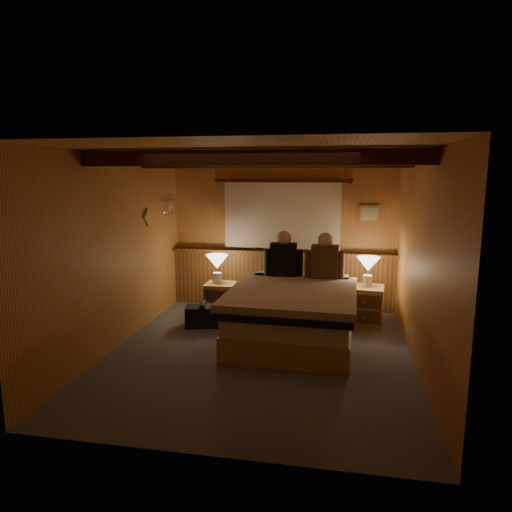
% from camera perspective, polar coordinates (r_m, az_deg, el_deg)
% --- Properties ---
extents(floor, '(4.20, 4.20, 0.00)m').
position_cam_1_polar(floor, '(5.67, 0.45, -12.06)').
color(floor, '#545B64').
rests_on(floor, ground).
extents(ceiling, '(4.20, 4.20, 0.00)m').
position_cam_1_polar(ceiling, '(5.26, 0.49, 12.93)').
color(ceiling, tan).
rests_on(ceiling, wall_back).
extents(wall_back, '(3.60, 0.00, 3.60)m').
position_cam_1_polar(wall_back, '(7.39, 3.32, 2.78)').
color(wall_back, '#CC8C49').
rests_on(wall_back, floor).
extents(wall_left, '(0.00, 4.20, 4.20)m').
position_cam_1_polar(wall_left, '(5.92, -16.96, 0.52)').
color(wall_left, '#CC8C49').
rests_on(wall_left, floor).
extents(wall_right, '(0.00, 4.20, 4.20)m').
position_cam_1_polar(wall_right, '(5.33, 19.88, -0.66)').
color(wall_right, '#CC8C49').
rests_on(wall_right, floor).
extents(wall_front, '(3.60, 0.00, 3.60)m').
position_cam_1_polar(wall_front, '(3.34, -5.87, -6.29)').
color(wall_front, '#CC8C49').
rests_on(wall_front, floor).
extents(wainscot, '(3.60, 0.23, 0.94)m').
position_cam_1_polar(wainscot, '(7.45, 3.20, -2.74)').
color(wainscot, brown).
rests_on(wainscot, wall_back).
extents(curtain_window, '(2.18, 0.09, 1.11)m').
position_cam_1_polar(curtain_window, '(7.29, 3.27, 5.21)').
color(curtain_window, '#3F1D0F').
rests_on(curtain_window, wall_back).
extents(ceiling_beams, '(3.60, 1.65, 0.16)m').
position_cam_1_polar(ceiling_beams, '(5.40, 0.77, 11.90)').
color(ceiling_beams, '#3F1D0F').
rests_on(ceiling_beams, ceiling).
extents(coat_rail, '(0.05, 0.55, 0.24)m').
position_cam_1_polar(coat_rail, '(7.26, -10.85, 6.19)').
color(coat_rail, silver).
rests_on(coat_rail, wall_left).
extents(framed_print, '(0.30, 0.04, 0.25)m').
position_cam_1_polar(framed_print, '(7.29, 13.95, 5.16)').
color(framed_print, tan).
rests_on(framed_print, wall_back).
extents(bed, '(1.66, 2.10, 0.70)m').
position_cam_1_polar(bed, '(6.02, 4.70, -7.09)').
color(bed, tan).
rests_on(bed, floor).
extents(nightstand_left, '(0.45, 0.41, 0.50)m').
position_cam_1_polar(nightstand_left, '(7.10, -4.44, -5.37)').
color(nightstand_left, tan).
rests_on(nightstand_left, floor).
extents(nightstand_right, '(0.55, 0.51, 0.56)m').
position_cam_1_polar(nightstand_right, '(6.83, 13.46, -6.00)').
color(nightstand_right, tan).
rests_on(nightstand_right, floor).
extents(lamp_left, '(0.34, 0.34, 0.45)m').
position_cam_1_polar(lamp_left, '(6.97, -4.89, -0.93)').
color(lamp_left, silver).
rests_on(lamp_left, nightstand_left).
extents(lamp_right, '(0.33, 0.33, 0.43)m').
position_cam_1_polar(lamp_right, '(6.73, 13.85, -1.19)').
color(lamp_right, silver).
rests_on(lamp_right, nightstand_right).
extents(person_left, '(0.56, 0.24, 0.68)m').
position_cam_1_polar(person_left, '(6.61, 3.46, -0.16)').
color(person_left, black).
rests_on(person_left, bed).
extents(person_right, '(0.55, 0.23, 0.67)m').
position_cam_1_polar(person_right, '(6.52, 8.62, -0.42)').
color(person_right, '#4E331F').
rests_on(person_right, bed).
extents(duffel_bag, '(0.54, 0.40, 0.35)m').
position_cam_1_polar(duffel_bag, '(6.63, -6.64, -7.42)').
color(duffel_bag, black).
rests_on(duffel_bag, floor).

